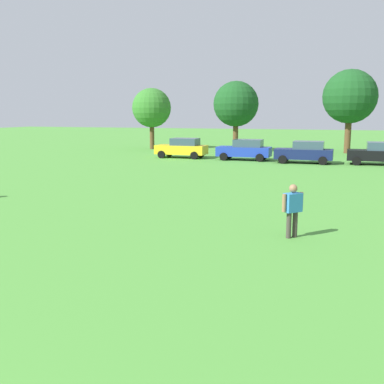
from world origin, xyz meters
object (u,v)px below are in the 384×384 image
Objects in this scene: parked_car_black_3 at (379,153)px; tree_left at (236,104)px; adult_bystander at (293,206)px; tree_center_left at (350,97)px; parked_car_blue_1 at (245,150)px; parked_car_yellow_0 at (182,148)px; parked_car_navy_2 at (305,152)px; tree_far_left at (152,108)px.

parked_car_black_3 is 0.63× the size of tree_left.
adult_bystander is 0.21× the size of tree_center_left.
tree_left reaches higher than parked_car_blue_1.
adult_bystander is at bearing -92.69° from tree_center_left.
tree_left reaches higher than adult_bystander.
tree_left reaches higher than parked_car_yellow_0.
tree_left is (-8.99, 30.83, 3.66)m from adult_bystander.
parked_car_navy_2 is 0.63× the size of tree_left.
parked_car_black_3 is 0.55× the size of tree_center_left.
tree_far_left reaches higher than adult_bystander.
parked_car_black_3 is (3.77, 22.57, -0.13)m from adult_bystander.
parked_car_blue_1 is at bearing -1.68° from parked_car_black_3.
tree_far_left is at bearing 177.13° from tree_left.
parked_car_navy_2 is at bearing 170.27° from parked_car_blue_1.
parked_car_navy_2 is 0.55× the size of tree_center_left.
tree_center_left is (13.35, 9.37, 4.43)m from parked_car_yellow_0.
parked_car_navy_2 is 1.00× the size of parked_car_black_3.
parked_car_black_3 is at bearing -32.93° from tree_left.
tree_far_left is (-18.15, 31.29, 3.32)m from adult_bystander.
parked_car_navy_2 is 11.73m from tree_center_left.
parked_car_black_3 is at bearing 178.06° from parked_car_yellow_0.
tree_left is at bearing 59.47° from adult_bystander.
tree_left reaches higher than tree_far_left.
tree_left is (-7.48, 8.79, 3.78)m from parked_car_navy_2.
tree_left is (-12.76, 8.26, 3.78)m from parked_car_black_3.
tree_left is (2.83, 7.73, 3.78)m from parked_car_yellow_0.
parked_car_blue_1 is 0.67× the size of tree_far_left.
parked_car_yellow_0 is 0.63× the size of tree_left.
tree_left reaches higher than parked_car_navy_2.
parked_car_yellow_0 is at bearing -110.10° from tree_left.
parked_car_blue_1 is at bearing 177.57° from parked_car_yellow_0.
parked_car_yellow_0 is 10.91m from tree_far_left.
parked_car_black_3 is 15.67m from tree_left.
parked_car_blue_1 is at bearing 58.69° from adult_bystander.
tree_left is at bearing -49.63° from parked_car_navy_2.
parked_car_yellow_0 is 1.00× the size of parked_car_blue_1.
parked_car_blue_1 is 4.89m from parked_car_navy_2.
parked_car_blue_1 is at bearing -9.73° from parked_car_navy_2.
parked_car_yellow_0 and parked_car_black_3 have the same top height.
adult_bystander is 0.39× the size of parked_car_navy_2.
parked_car_black_3 is (15.59, -0.53, 0.00)m from parked_car_yellow_0.
parked_car_blue_1 is 1.00× the size of parked_car_navy_2.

